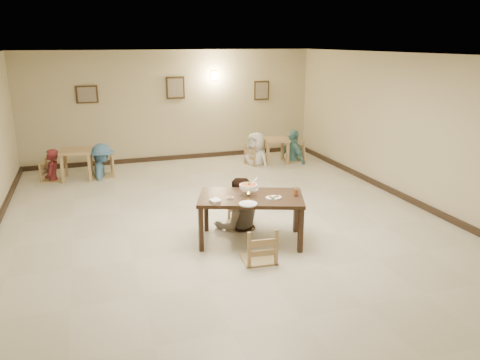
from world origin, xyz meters
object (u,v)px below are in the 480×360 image
object	(u,v)px
curry_warmer	(248,187)
bg_chair_ll	(51,161)
main_diner	(238,178)
bg_diner_a	(50,149)
bg_chair_rr	(293,142)
bg_diner_b	(100,144)
bg_chair_lr	(101,155)
bg_chair_rl	(256,146)
bg_diner_c	(256,132)
chair_far	(240,198)
main_table	(251,201)
bg_table_left	(76,155)
chair_near	(259,228)
bg_diner_d	(294,130)
bg_table_right	(275,143)
drink_glass	(296,192)

from	to	relation	value
curry_warmer	bg_chair_ll	world-z (taller)	curry_warmer
main_diner	bg_diner_a	bearing A→B (deg)	-50.12
curry_warmer	bg_chair_rr	world-z (taller)	curry_warmer
bg_chair_ll	bg_diner_b	bearing A→B (deg)	-72.63
bg_diner_a	bg_chair_lr	bearing A→B (deg)	97.65
bg_chair_rl	bg_diner_b	distance (m)	4.03
bg_diner_b	bg_diner_c	distance (m)	4.02
chair_far	main_table	bearing A→B (deg)	-75.22
bg_table_left	bg_chair_rl	world-z (taller)	bg_chair_rl
bg_chair_ll	bg_chair_lr	xyz separation A→B (m)	(1.16, -0.04, 0.07)
chair_near	bg_diner_c	xyz separation A→B (m)	(1.97, 5.48, 0.34)
bg_diner_b	bg_chair_lr	bearing A→B (deg)	-162.59
curry_warmer	bg_chair_lr	size ratio (longest dim) A/B	0.30
bg_diner_b	curry_warmer	bearing A→B (deg)	-152.27
chair_far	bg_chair_lr	world-z (taller)	bg_chair_lr
chair_near	bg_diner_c	size ratio (longest dim) A/B	0.61
main_diner	bg_chair_rl	distance (m)	4.51
bg_diner_d	bg_chair_lr	bearing A→B (deg)	77.55
chair_far	bg_chair_lr	distance (m)	4.61
bg_chair_rl	bg_diner_a	size ratio (longest dim) A/B	0.67
chair_far	bg_diner_a	size ratio (longest dim) A/B	0.68
chair_far	bg_diner_d	world-z (taller)	bg_diner_d
bg_chair_lr	bg_diner_a	distance (m)	1.18
bg_diner_c	bg_diner_d	size ratio (longest dim) A/B	1.00
chair_near	bg_diner_b	bearing A→B (deg)	-64.31
main_diner	bg_diner_b	xyz separation A→B (m)	(-2.18, 4.09, -0.09)
bg_chair_ll	bg_diner_d	size ratio (longest dim) A/B	0.55
bg_table_right	bg_diner_b	size ratio (longest dim) A/B	0.46
chair_far	bg_table_left	size ratio (longest dim) A/B	1.32
drink_glass	bg_diner_b	distance (m)	5.76
main_diner	bg_diner_b	size ratio (longest dim) A/B	1.11
bg_diner_d	chair_near	bearing A→B (deg)	138.12
main_diner	bg_diner_b	bearing A→B (deg)	-60.99
main_table	bg_chair_ll	distance (m)	5.86
bg_diner_b	bg_diner_c	world-z (taller)	bg_diner_c
bg_chair_rr	bg_diner_d	xyz separation A→B (m)	(0.00, 0.00, 0.35)
drink_glass	bg_chair_ll	bearing A→B (deg)	128.73
drink_glass	bg_chair_lr	distance (m)	5.77
main_table	drink_glass	xyz separation A→B (m)	(0.70, -0.22, 0.15)
main_diner	bg_table_left	world-z (taller)	main_diner
bg_diner_b	bg_diner_c	size ratio (longest dim) A/B	0.95
main_table	bg_chair_rr	xyz separation A→B (m)	(2.95, 4.79, -0.19)
curry_warmer	bg_diner_d	bearing A→B (deg)	57.87
chair_near	bg_chair_lr	xyz separation A→B (m)	(-2.05, 5.48, 0.02)
main_diner	bg_table_right	size ratio (longest dim) A/B	2.41
bg_chair_rl	bg_diner_c	xyz separation A→B (m)	(-0.00, 0.00, 0.36)
bg_diner_b	bg_table_right	bearing A→B (deg)	-86.77
curry_warmer	bg_diner_c	world-z (taller)	bg_diner_c
bg_chair_ll	bg_table_right	bearing A→B (deg)	-71.15
main_diner	bg_chair_lr	world-z (taller)	main_diner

